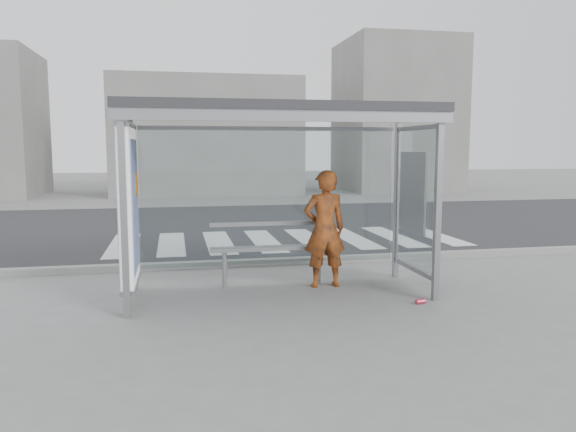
# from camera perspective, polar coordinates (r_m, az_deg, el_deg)

# --- Properties ---
(ground) EXTENTS (80.00, 80.00, 0.00)m
(ground) POSITION_cam_1_polar(r_m,az_deg,el_deg) (7.92, -0.86, -7.98)
(ground) COLOR slate
(ground) RESTS_ON ground
(road) EXTENTS (30.00, 10.00, 0.01)m
(road) POSITION_cam_1_polar(r_m,az_deg,el_deg) (14.73, -5.86, -1.00)
(road) COLOR #262629
(road) RESTS_ON ground
(curb) EXTENTS (30.00, 0.18, 0.12)m
(curb) POSITION_cam_1_polar(r_m,az_deg,el_deg) (9.78, -2.97, -4.73)
(curb) COLOR gray
(curb) RESTS_ON ground
(crosswalk) EXTENTS (7.55, 3.00, 0.00)m
(crosswalk) POSITION_cam_1_polar(r_m,az_deg,el_deg) (12.43, -0.13, -2.46)
(crosswalk) COLOR silver
(crosswalk) RESTS_ON ground
(bus_shelter) EXTENTS (4.25, 1.65, 2.62)m
(bus_shelter) POSITION_cam_1_polar(r_m,az_deg,el_deg) (7.66, -3.73, 6.51)
(bus_shelter) COLOR gray
(bus_shelter) RESTS_ON ground
(building_center) EXTENTS (8.00, 5.00, 5.00)m
(building_center) POSITION_cam_1_polar(r_m,az_deg,el_deg) (25.57, -8.36, 7.95)
(building_center) COLOR slate
(building_center) RESTS_ON ground
(building_right) EXTENTS (5.00, 5.00, 7.00)m
(building_right) POSITION_cam_1_polar(r_m,az_deg,el_deg) (27.60, 10.90, 9.90)
(building_right) COLOR slate
(building_right) RESTS_ON ground
(person) EXTENTS (0.64, 0.43, 1.72)m
(person) POSITION_cam_1_polar(r_m,az_deg,el_deg) (8.21, 3.73, -1.32)
(person) COLOR orange
(person) RESTS_ON ground
(bench) EXTENTS (1.83, 0.22, 0.95)m
(bench) POSITION_cam_1_polar(r_m,az_deg,el_deg) (8.36, -1.62, -3.25)
(bench) COLOR gray
(bench) RESTS_ON ground
(soda_can) EXTENTS (0.14, 0.09, 0.07)m
(soda_can) POSITION_cam_1_polar(r_m,az_deg,el_deg) (7.65, 13.29, -8.44)
(soda_can) COLOR #EC455C
(soda_can) RESTS_ON ground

